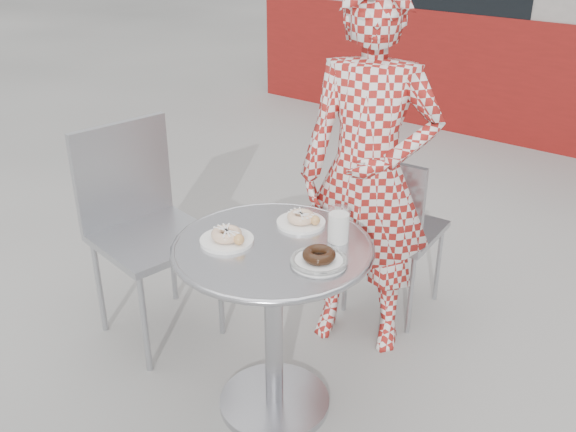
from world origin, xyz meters
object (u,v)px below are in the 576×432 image
Objects in this scene: chair_left at (157,275)px; plate_far at (302,220)px; chair_far at (392,261)px; seated_person at (368,176)px; plate_checker at (319,259)px; bistro_table at (273,288)px; plate_near at (227,237)px; milk_cup at (339,226)px.

chair_left reaches higher than plate_far.
chair_far is 0.86m from plate_far.
seated_person is 0.64m from plate_checker.
plate_far is at bearing 137.96° from plate_checker.
bistro_table is at bearing -85.21° from plate_far.
chair_left is at bearing 175.87° from plate_checker.
plate_near is at bearing 76.89° from chair_far.
seated_person reaches higher than chair_left.
chair_far is 0.61m from seated_person.
plate_checker is at bearing -42.04° from plate_far.
milk_cup is at bearing 97.54° from chair_far.
plate_near is at bearing -114.18° from plate_far.
bistro_table is at bearing -110.98° from seated_person.
milk_cup is at bearing 102.13° from plate_checker.
plate_far is (-0.02, -0.70, 0.49)m from chair_far.
seated_person is 0.47m from milk_cup.
bistro_table is 5.73× the size of milk_cup.
chair_left is 5.04× the size of plate_near.
bistro_table is 0.78m from chair_left.
plate_far is 0.19m from milk_cup.
seated_person is at bearing 85.83° from plate_far.
plate_checker is (0.20, -0.00, 0.19)m from bistro_table.
bistro_table is 3.80× the size of plate_near.
plate_far is (-0.02, 0.19, 0.20)m from bistro_table.
plate_checker is (0.93, -0.07, 0.45)m from chair_left.
milk_cup is (0.90, 0.10, 0.49)m from chair_left.
bistro_table is at bearing -134.50° from milk_cup.
milk_cup is at bearing 45.50° from bistro_table.
plate_checker reaches higher than bistro_table.
plate_near is 1.51× the size of milk_cup.
plate_checker is (0.34, 0.08, -0.00)m from plate_near.
plate_far is 0.95× the size of plate_near.
plate_far is at bearing 94.79° from bistro_table.
seated_person is (0.01, 0.61, 0.24)m from bistro_table.
milk_cup reaches higher than plate_checker.
chair_left is at bearing 43.73° from chair_far.
chair_far is at bearing 102.07° from plate_checker.
chair_far is 1.11m from chair_left.
bistro_table is 0.94m from chair_far.
plate_far is at bearing 171.84° from milk_cup.
bistro_table is at bearing 179.27° from plate_checker.
bistro_table is 0.28m from plate_far.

